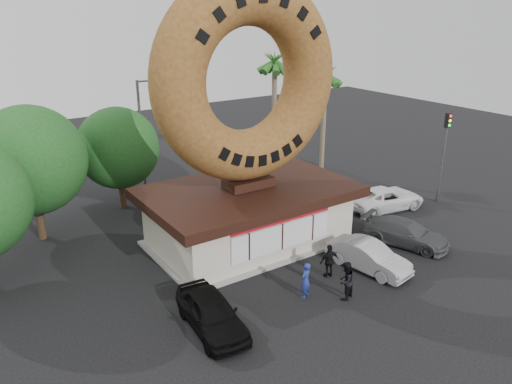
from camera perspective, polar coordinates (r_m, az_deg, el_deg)
The scene contains 16 objects.
ground at distance 24.08m, azimuth 7.17°, elevation -10.92°, with size 90.00×90.00×0.00m, color black.
donut_shop at distance 27.50m, azimuth -0.83°, elevation -2.43°, with size 11.20×7.20×3.80m.
giant_donut at distance 25.57m, azimuth -0.94°, elevation 12.71°, with size 10.43×10.43×2.66m, color olive.
tree_west at distance 29.61m, azimuth -24.37°, elevation 3.29°, with size 6.00×6.00×7.65m.
tree_mid at distance 32.89m, azimuth -15.51°, elevation 4.85°, with size 5.20×5.20×6.63m.
palm_near at distance 36.41m, azimuth 2.15°, elevation 14.10°, with size 2.60×2.60×9.75m.
palm_far at distance 37.56m, azimuth 7.95°, elevation 12.69°, with size 2.60×2.60×8.75m.
street_lamp at distance 34.39m, azimuth -12.76°, elevation 6.56°, with size 2.11×0.20×8.00m.
traffic_signal at distance 34.91m, azimuth 20.73°, elevation 4.89°, with size 0.30×0.38×6.07m.
person_left at distance 22.97m, azimuth 5.69°, elevation -10.02°, with size 0.63×0.41×1.73m, color navy.
person_center at distance 23.08m, azimuth 10.20°, elevation -9.96°, with size 0.89×0.69×1.83m, color black.
person_right at distance 24.72m, azimuth 8.38°, elevation -7.79°, with size 1.01×0.42×1.73m, color black.
car_black at distance 20.98m, azimuth -5.11°, elevation -13.57°, with size 1.81×4.51×1.54m, color black.
car_silver at distance 25.80m, azimuth 12.75°, elevation -7.19°, with size 1.52×4.35×1.43m, color #9E9EA3.
car_grey at distance 28.91m, azimuth 16.72°, elevation -4.49°, with size 1.94×4.78×1.39m, color #4D4F51.
car_white at distance 33.54m, azimuth 14.59°, elevation -0.69°, with size 2.40×5.21×1.45m, color white.
Camera 1 is at (-13.84, -15.21, 12.52)m, focal length 35.00 mm.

